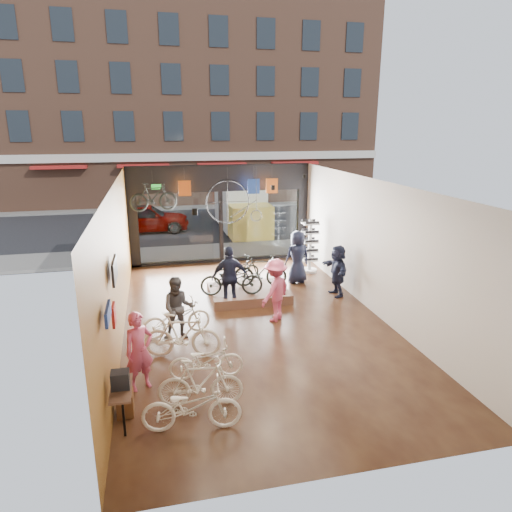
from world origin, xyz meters
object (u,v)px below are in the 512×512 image
object	(u,v)px
customer_4	(297,257)
customer_0	(139,351)
hung_bike	(153,197)
customer_2	(230,277)
floor_bike_0	(192,407)
display_bike_mid	(260,271)
penny_farthing	(237,203)
customer_3	(275,290)
box_truck	(243,208)
street_car	(145,218)
floor_bike_1	(200,383)
floor_bike_3	(182,335)
display_platform	(249,293)
customer_1	(178,308)
display_bike_left	(232,280)
floor_bike_4	(176,318)
floor_bike_2	(206,360)
display_bike_right	(236,270)
sunglasses_rack	(310,246)
customer_5	(337,270)

from	to	relation	value
customer_4	customer_0	bearing A→B (deg)	39.12
hung_bike	customer_2	bearing A→B (deg)	-153.90
floor_bike_0	hung_bike	xyz separation A→B (m)	(-0.43, 8.55, 2.46)
display_bike_mid	penny_farthing	bearing A→B (deg)	14.73
customer_3	penny_farthing	xyz separation A→B (m)	(-0.13, 4.97, 1.62)
customer_4	box_truck	bearing A→B (deg)	-96.48
street_car	hung_bike	xyz separation A→B (m)	(0.46, -7.80, 2.19)
floor_bike_1	floor_bike_3	size ratio (longest dim) A/B	0.91
customer_0	customer_2	distance (m)	4.69
floor_bike_1	customer_3	distance (m)	4.36
street_car	penny_farthing	bearing A→B (deg)	-154.22
box_truck	display_platform	size ratio (longest dim) A/B	2.53
floor_bike_1	customer_1	distance (m)	3.06
display_bike_mid	customer_0	size ratio (longest dim) A/B	1.01
display_bike_left	floor_bike_4	bearing A→B (deg)	143.15
floor_bike_2	floor_bike_4	distance (m)	2.31
display_platform	floor_bike_3	bearing A→B (deg)	-124.03
display_bike_left	display_bike_mid	distance (m)	1.15
street_car	floor_bike_3	size ratio (longest dim) A/B	2.43
floor_bike_0	display_platform	size ratio (longest dim) A/B	0.73
display_platform	customer_3	size ratio (longest dim) A/B	1.36
hung_bike	floor_bike_4	bearing A→B (deg)	176.46
street_car	customer_3	bearing A→B (deg)	-163.56
floor_bike_0	floor_bike_2	distance (m)	1.72
floor_bike_3	floor_bike_1	bearing A→B (deg)	-161.84
display_bike_left	display_bike_right	xyz separation A→B (m)	(0.36, 1.12, -0.07)
box_truck	customer_1	distance (m)	12.29
customer_0	customer_4	world-z (taller)	customer_4
sunglasses_rack	penny_farthing	size ratio (longest dim) A/B	0.98
box_truck	display_bike_right	distance (m)	8.76
display_bike_right	sunglasses_rack	distance (m)	3.32
customer_1	display_bike_mid	bearing A→B (deg)	47.71
floor_bike_2	sunglasses_rack	bearing A→B (deg)	-32.47
street_car	customer_1	xyz separation A→B (m)	(0.89, -12.62, 0.08)
display_bike_left	penny_farthing	size ratio (longest dim) A/B	0.93
customer_4	hung_bike	bearing A→B (deg)	-24.48
display_bike_right	floor_bike_4	bearing A→B (deg)	131.22
customer_5	box_truck	bearing A→B (deg)	-174.75
display_bike_mid	customer_5	bearing A→B (deg)	-90.62
floor_bike_0	customer_2	distance (m)	5.80
floor_bike_0	sunglasses_rack	xyz separation A→B (m)	(5.05, 8.24, 0.52)
customer_4	customer_5	bearing A→B (deg)	112.08
display_bike_left	customer_0	distance (m)	4.86
floor_bike_4	customer_4	size ratio (longest dim) A/B	0.98
street_car	display_platform	xyz separation A→B (m)	(3.19, -10.24, -0.59)
display_bike_left	display_bike_mid	size ratio (longest dim) A/B	1.11
floor_bike_4	sunglasses_rack	xyz separation A→B (m)	(5.09, 4.32, 0.51)
display_bike_left	customer_1	xyz separation A→B (m)	(-1.70, -1.97, 0.03)
customer_0	hung_bike	world-z (taller)	hung_bike
floor_bike_1	floor_bike_4	size ratio (longest dim) A/B	0.92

